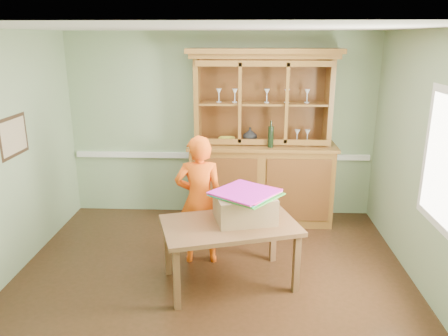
# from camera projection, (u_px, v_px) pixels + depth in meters

# --- Properties ---
(floor) EXTENTS (4.50, 4.50, 0.00)m
(floor) POSITION_uv_depth(u_px,v_px,m) (212.00, 278.00, 4.93)
(floor) COLOR #432615
(floor) RESTS_ON ground
(ceiling) EXTENTS (4.50, 4.50, 0.00)m
(ceiling) POSITION_uv_depth(u_px,v_px,m) (210.00, 28.00, 4.15)
(ceiling) COLOR white
(ceiling) RESTS_ON wall_back
(wall_back) EXTENTS (4.50, 0.00, 4.50)m
(wall_back) POSITION_uv_depth(u_px,v_px,m) (221.00, 126.00, 6.46)
(wall_back) COLOR #8DA77D
(wall_back) RESTS_ON floor
(wall_left) EXTENTS (0.00, 4.00, 4.00)m
(wall_left) POSITION_uv_depth(u_px,v_px,m) (0.00, 161.00, 4.65)
(wall_left) COLOR #8DA77D
(wall_left) RESTS_ON floor
(wall_right) EXTENTS (0.00, 4.00, 4.00)m
(wall_right) POSITION_uv_depth(u_px,v_px,m) (431.00, 167.00, 4.44)
(wall_right) COLOR #8DA77D
(wall_right) RESTS_ON floor
(wall_front) EXTENTS (4.50, 0.00, 4.50)m
(wall_front) POSITION_uv_depth(u_px,v_px,m) (185.00, 256.00, 2.63)
(wall_front) COLOR #8DA77D
(wall_front) RESTS_ON floor
(chair_rail) EXTENTS (4.41, 0.05, 0.08)m
(chair_rail) POSITION_uv_depth(u_px,v_px,m) (221.00, 156.00, 6.56)
(chair_rail) COLOR white
(chair_rail) RESTS_ON wall_back
(framed_map) EXTENTS (0.03, 0.60, 0.46)m
(framed_map) POSITION_uv_depth(u_px,v_px,m) (14.00, 136.00, 4.88)
(framed_map) COLOR #372416
(framed_map) RESTS_ON wall_left
(window_panel) EXTENTS (0.03, 0.96, 1.36)m
(window_panel) POSITION_uv_depth(u_px,v_px,m) (444.00, 160.00, 4.11)
(window_panel) COLOR white
(window_panel) RESTS_ON wall_right
(china_hutch) EXTENTS (2.10, 0.69, 2.47)m
(china_hutch) POSITION_uv_depth(u_px,v_px,m) (261.00, 163.00, 6.30)
(china_hutch) COLOR brown
(china_hutch) RESTS_ON floor
(dining_table) EXTENTS (1.61, 1.23, 0.71)m
(dining_table) POSITION_uv_depth(u_px,v_px,m) (230.00, 230.00, 4.68)
(dining_table) COLOR brown
(dining_table) RESTS_ON floor
(cardboard_box) EXTENTS (0.72, 0.63, 0.29)m
(cardboard_box) POSITION_uv_depth(u_px,v_px,m) (245.00, 208.00, 4.70)
(cardboard_box) COLOR #906A4A
(cardboard_box) RESTS_ON dining_table
(kite_stack) EXTENTS (0.82, 0.82, 0.04)m
(kite_stack) POSITION_uv_depth(u_px,v_px,m) (247.00, 193.00, 4.67)
(kite_stack) COLOR green
(kite_stack) RESTS_ON cardboard_box
(person) EXTENTS (0.60, 0.42, 1.56)m
(person) POSITION_uv_depth(u_px,v_px,m) (199.00, 200.00, 5.12)
(person) COLOR #FF5A10
(person) RESTS_ON floor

